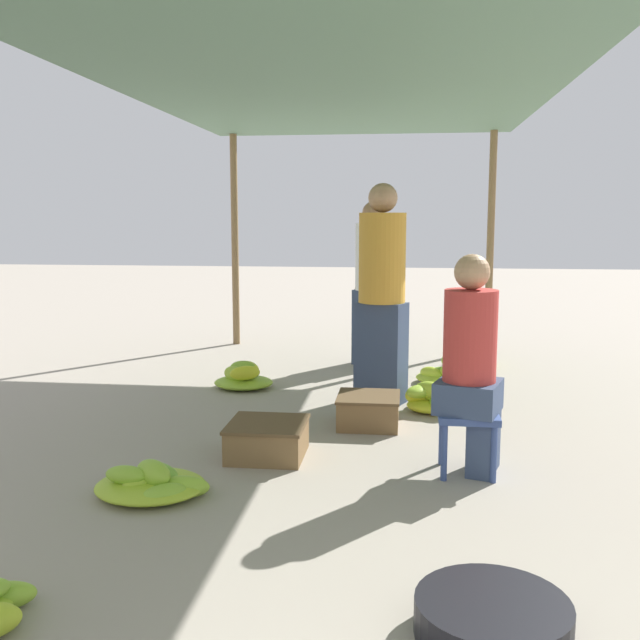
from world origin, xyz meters
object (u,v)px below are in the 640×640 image
object	(u,v)px
banana_pile_left_1	(154,483)
shopper_walking_mid	(372,281)
banana_pile_right_0	(446,374)
crate_near	(267,439)
banana_pile_right_2	(474,355)
crate_mid	(368,410)
basin_black	(492,619)
banana_pile_left_2	(243,378)
shopper_walking_far	(382,290)
stool	(467,423)
banana_pile_right_1	(429,399)
vendor_seated	(472,363)

from	to	relation	value
banana_pile_left_1	shopper_walking_mid	world-z (taller)	shopper_walking_mid
banana_pile_right_0	crate_near	xyz separation A→B (m)	(-1.20, -2.08, 0.02)
banana_pile_right_2	crate_mid	xyz separation A→B (m)	(-0.93, -2.21, 0.00)
basin_black	banana_pile_left_2	xyz separation A→B (m)	(-1.71, 3.51, 0.03)
basin_black	crate_near	size ratio (longest dim) A/B	1.16
banana_pile_right_0	crate_near	size ratio (longest dim) A/B	1.19
crate_near	shopper_walking_far	xyz separation A→B (m)	(0.65, 1.41, 0.79)
stool	shopper_walking_far	xyz separation A→B (m)	(-0.55, 1.56, 0.60)
stool	shopper_walking_mid	bearing A→B (deg)	102.99
banana_pile_left_1	banana_pile_right_0	world-z (taller)	banana_pile_right_0
banana_pile_right_0	shopper_walking_far	size ratio (longest dim) A/B	0.33
banana_pile_right_0	stool	bearing A→B (deg)	-90.04
crate_mid	shopper_walking_far	size ratio (longest dim) A/B	0.25
basin_black	crate_near	xyz separation A→B (m)	(-1.16, 1.79, 0.04)
banana_pile_left_2	banana_pile_right_1	size ratio (longest dim) A/B	1.07
banana_pile_left_1	crate_near	size ratio (longest dim) A/B	1.32
vendor_seated	banana_pile_right_0	distance (m)	2.29
banana_pile_left_2	crate_near	size ratio (longest dim) A/B	1.07
banana_pile_right_0	shopper_walking_mid	world-z (taller)	shopper_walking_mid
banana_pile_right_2	shopper_walking_mid	size ratio (longest dim) A/B	0.29
banana_pile_right_0	crate_mid	world-z (taller)	banana_pile_right_0
vendor_seated	crate_mid	world-z (taller)	vendor_seated
banana_pile_right_0	crate_near	world-z (taller)	banana_pile_right_0
vendor_seated	banana_pile_left_2	distance (m)	2.62
basin_black	banana_pile_left_1	world-z (taller)	banana_pile_left_1
banana_pile_left_1	banana_pile_right_1	distance (m)	2.39
shopper_walking_mid	basin_black	bearing A→B (deg)	-81.99
shopper_walking_mid	banana_pile_right_0	bearing A→B (deg)	-48.46
banana_pile_left_1	banana_pile_right_1	bearing A→B (deg)	51.08
banana_pile_left_1	shopper_walking_far	distance (m)	2.53
vendor_seated	shopper_walking_far	size ratio (longest dim) A/B	0.73
banana_pile_right_1	shopper_walking_mid	xyz separation A→B (m)	(-0.52, 1.71, 0.74)
shopper_walking_mid	shopper_walking_far	bearing A→B (deg)	-84.40
shopper_walking_mid	shopper_walking_far	size ratio (longest dim) A/B	0.94
basin_black	crate_mid	distance (m)	2.59
banana_pile_right_2	vendor_seated	bearing A→B (deg)	-95.56
basin_black	shopper_walking_mid	distance (m)	4.77
basin_black	banana_pile_left_2	size ratio (longest dim) A/B	1.08
banana_pile_right_2	shopper_walking_far	distance (m)	1.93
basin_black	banana_pile_right_1	bearing A→B (deg)	92.68
banana_pile_left_2	shopper_walking_far	distance (m)	1.47
banana_pile_left_2	banana_pile_right_2	size ratio (longest dim) A/B	1.10
basin_black	crate_near	distance (m)	2.13
banana_pile_left_2	banana_pile_left_1	bearing A→B (deg)	-88.30
vendor_seated	shopper_walking_mid	bearing A→B (deg)	103.32
crate_near	crate_mid	size ratio (longest dim) A/B	1.08
banana_pile_left_1	stool	bearing A→B (deg)	17.95
stool	banana_pile_left_2	bearing A→B (deg)	133.20
banana_pile_right_0	shopper_walking_mid	xyz separation A→B (m)	(-0.70, 0.79, 0.75)
banana_pile_left_2	banana_pile_right_1	xyz separation A→B (m)	(1.57, -0.55, 0.01)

